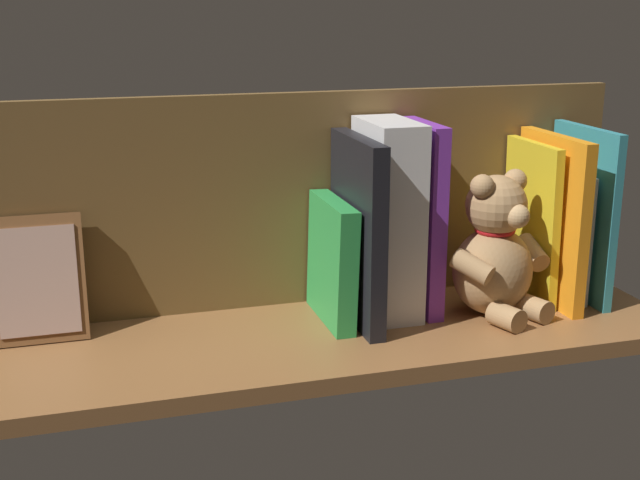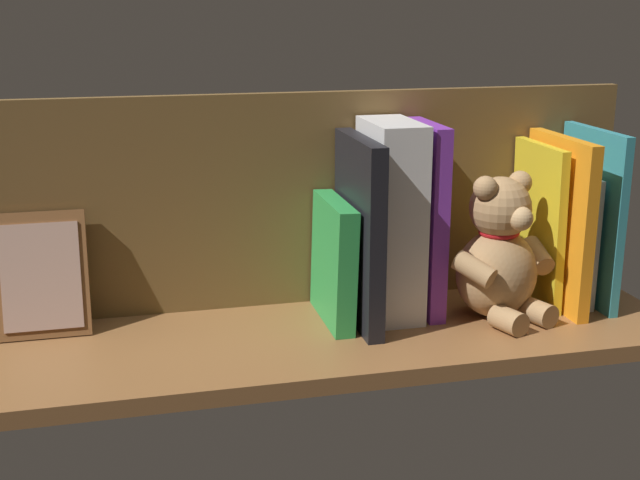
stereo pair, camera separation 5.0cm
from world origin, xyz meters
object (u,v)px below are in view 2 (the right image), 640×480
(book_0, at_px, (590,216))
(teddy_bear, at_px, (500,255))
(picture_frame_leaning, at_px, (41,275))
(dictionary_thick_white, at_px, (390,220))

(book_0, bearing_deg, teddy_bear, 13.49)
(book_0, xyz_separation_m, picture_frame_leaning, (0.76, -0.05, -0.05))
(teddy_bear, bearing_deg, book_0, 174.46)
(teddy_bear, distance_m, picture_frame_leaning, 0.61)
(teddy_bear, height_order, picture_frame_leaning, teddy_bear)
(book_0, relative_size, teddy_bear, 1.24)
(dictionary_thick_white, distance_m, picture_frame_leaning, 0.47)
(dictionary_thick_white, bearing_deg, picture_frame_leaning, -4.38)
(book_0, bearing_deg, dictionary_thick_white, -2.80)
(book_0, height_order, teddy_bear, book_0)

